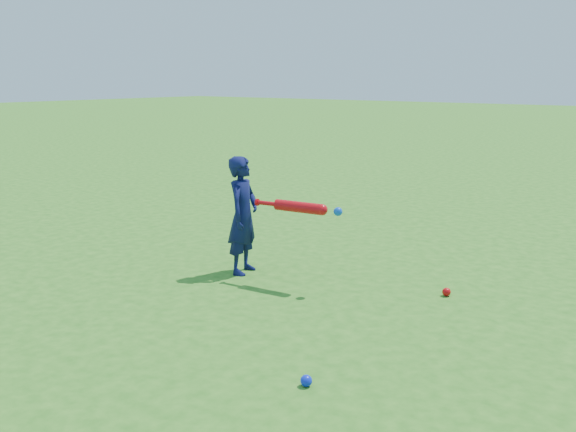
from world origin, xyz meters
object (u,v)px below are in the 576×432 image
object	(u,v)px
ground_ball_red	(446,292)
child	(243,215)
bat_swing	(303,208)
ground_ball_blue	(306,381)

from	to	relation	value
ground_ball_red	child	bearing A→B (deg)	-163.70
child	ground_ball_red	xyz separation A→B (m)	(1.86, 0.54, -0.53)
child	bat_swing	bearing A→B (deg)	-103.44
bat_swing	ground_ball_red	bearing A→B (deg)	17.14
ground_ball_red	ground_ball_blue	world-z (taller)	same
bat_swing	child	bearing A→B (deg)	175.36
ground_ball_red	bat_swing	size ratio (longest dim) A/B	0.08
ground_ball_red	bat_swing	distance (m)	1.46
child	ground_ball_red	bearing A→B (deg)	-89.23
child	bat_swing	size ratio (longest dim) A/B	1.29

